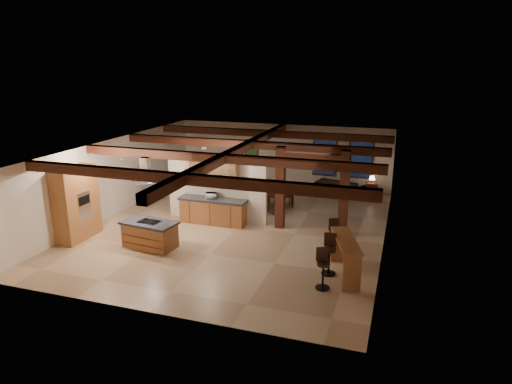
% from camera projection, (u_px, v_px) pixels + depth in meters
% --- Properties ---
extents(ground, '(12.00, 12.00, 0.00)m').
position_uv_depth(ground, '(238.00, 227.00, 16.21)').
color(ground, '#CCAC88').
rests_on(ground, ground).
extents(room_walls, '(12.00, 12.00, 12.00)m').
position_uv_depth(room_walls, '(238.00, 179.00, 15.71)').
color(room_walls, silver).
rests_on(room_walls, ground).
extents(ceiling_beams, '(10.00, 12.00, 0.28)m').
position_uv_depth(ceiling_beams, '(237.00, 151.00, 15.44)').
color(ceiling_beams, '#3E1D0F').
rests_on(ceiling_beams, room_walls).
extents(timber_posts, '(2.50, 0.30, 2.90)m').
position_uv_depth(timber_posts, '(312.00, 182.00, 15.42)').
color(timber_posts, '#3E1D0F').
rests_on(timber_posts, ground).
extents(partition_wall, '(3.80, 0.18, 2.20)m').
position_uv_depth(partition_wall, '(217.00, 191.00, 16.66)').
color(partition_wall, silver).
rests_on(partition_wall, ground).
extents(pantry_cabinet, '(0.67, 1.60, 2.40)m').
position_uv_depth(pantry_cabinet, '(76.00, 204.00, 14.90)').
color(pantry_cabinet, brown).
rests_on(pantry_cabinet, ground).
extents(back_counter, '(2.50, 0.66, 0.94)m').
position_uv_depth(back_counter, '(213.00, 211.00, 16.48)').
color(back_counter, brown).
rests_on(back_counter, ground).
extents(upper_display_cabinet, '(1.80, 0.36, 0.95)m').
position_uv_depth(upper_display_cabinet, '(214.00, 173.00, 16.28)').
color(upper_display_cabinet, brown).
rests_on(upper_display_cabinet, partition_wall).
extents(range_hood, '(1.10, 1.10, 1.40)m').
position_uv_depth(range_hood, '(147.00, 193.00, 14.02)').
color(range_hood, silver).
rests_on(range_hood, room_walls).
extents(back_windows, '(2.70, 0.07, 1.70)m').
position_uv_depth(back_windows, '(343.00, 158.00, 20.37)').
color(back_windows, '#3E1D0F').
rests_on(back_windows, room_walls).
extents(framed_art, '(0.65, 0.05, 0.85)m').
position_uv_depth(framed_art, '(252.00, 148.00, 21.61)').
color(framed_art, '#3E1D0F').
rests_on(framed_art, room_walls).
extents(recessed_cans, '(3.16, 2.46, 0.03)m').
position_uv_depth(recessed_cans, '(141.00, 154.00, 14.41)').
color(recessed_cans, silver).
rests_on(recessed_cans, room_walls).
extents(kitchen_island, '(1.83, 1.13, 0.86)m').
position_uv_depth(kitchen_island, '(150.00, 234.00, 14.39)').
color(kitchen_island, brown).
rests_on(kitchen_island, ground).
extents(dining_table, '(2.13, 1.47, 0.68)m').
position_uv_depth(dining_table, '(268.00, 200.00, 18.27)').
color(dining_table, '#3C1B0F').
rests_on(dining_table, ground).
extents(sofa, '(2.44, 1.46, 0.67)m').
position_uv_depth(sofa, '(341.00, 187.00, 20.21)').
color(sofa, black).
rests_on(sofa, ground).
extents(microwave, '(0.44, 0.35, 0.22)m').
position_uv_depth(microwave, '(211.00, 196.00, 16.33)').
color(microwave, silver).
rests_on(microwave, back_counter).
extents(bar_counter, '(1.12, 2.07, 1.06)m').
position_uv_depth(bar_counter, '(345.00, 251.00, 12.39)').
color(bar_counter, brown).
rests_on(bar_counter, ground).
extents(side_table, '(0.53, 0.53, 0.62)m').
position_uv_depth(side_table, '(371.00, 190.00, 19.83)').
color(side_table, '#3E1D0F').
rests_on(side_table, ground).
extents(table_lamp, '(0.25, 0.25, 0.30)m').
position_uv_depth(table_lamp, '(372.00, 178.00, 19.69)').
color(table_lamp, black).
rests_on(table_lamp, side_table).
extents(bar_stool_a, '(0.41, 0.42, 1.08)m').
position_uv_depth(bar_stool_a, '(323.00, 268.00, 11.75)').
color(bar_stool_a, black).
rests_on(bar_stool_a, ground).
extents(bar_stool_b, '(0.40, 0.41, 1.15)m').
position_uv_depth(bar_stool_b, '(329.00, 254.00, 12.53)').
color(bar_stool_b, black).
rests_on(bar_stool_b, ground).
extents(bar_stool_c, '(0.42, 0.43, 1.11)m').
position_uv_depth(bar_stool_c, '(335.00, 237.00, 13.82)').
color(bar_stool_c, black).
rests_on(bar_stool_c, ground).
extents(dining_chairs, '(1.66, 1.66, 1.07)m').
position_uv_depth(dining_chairs, '(268.00, 195.00, 18.22)').
color(dining_chairs, '#3E1D0F').
rests_on(dining_chairs, ground).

